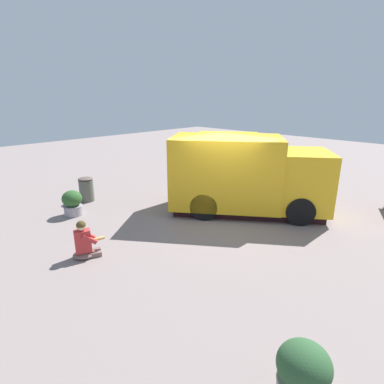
{
  "coord_description": "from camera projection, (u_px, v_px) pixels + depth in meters",
  "views": [
    {
      "loc": [
        7.18,
        5.66,
        3.65
      ],
      "look_at": [
        0.96,
        -0.43,
        0.89
      ],
      "focal_mm": 28.81,
      "sensor_mm": 36.0,
      "label": 1
    }
  ],
  "objects": [
    {
      "name": "planter_flowering_side",
      "position": [
        212.0,
        161.0,
        15.44
      ],
      "size": [
        0.63,
        0.63,
        0.85
      ],
      "color": "beige",
      "rests_on": "ground_plane"
    },
    {
      "name": "planter_flowering_near",
      "position": [
        72.0,
        203.0,
        9.66
      ],
      "size": [
        0.61,
        0.61,
        0.8
      ],
      "color": "gray",
      "rests_on": "ground_plane"
    },
    {
      "name": "food_truck",
      "position": [
        245.0,
        177.0,
        9.75
      ],
      "size": [
        4.43,
        5.04,
        2.42
      ],
      "color": "gold",
      "rests_on": "ground_plane"
    },
    {
      "name": "trash_bin",
      "position": [
        86.0,
        189.0,
        10.94
      ],
      "size": [
        0.5,
        0.5,
        0.87
      ],
      "color": "#53554B",
      "rests_on": "ground_plane"
    },
    {
      "name": "planter_flowering_far",
      "position": [
        303.0,
        374.0,
        3.7
      ],
      "size": [
        0.65,
        0.65,
        0.86
      ],
      "color": "gray",
      "rests_on": "ground_plane"
    },
    {
      "name": "person_customer",
      "position": [
        84.0,
        243.0,
        7.16
      ],
      "size": [
        0.8,
        0.61,
        0.91
      ],
      "color": "#765A55",
      "rests_on": "ground_plane"
    },
    {
      "name": "ground_plane",
      "position": [
        223.0,
        215.0,
        9.76
      ],
      "size": [
        40.0,
        40.0,
        0.0
      ],
      "primitive_type": "plane",
      "color": "gray"
    }
  ]
}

